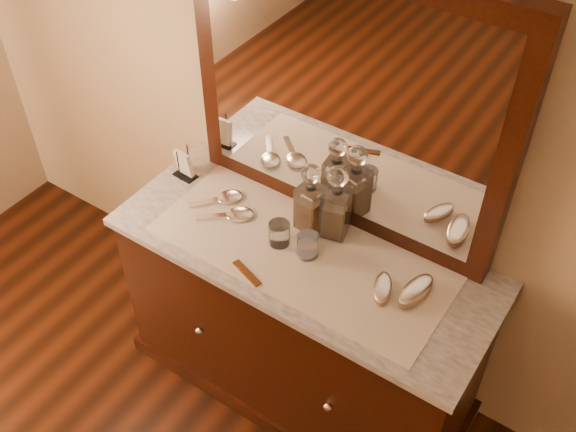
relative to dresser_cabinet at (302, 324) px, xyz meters
The scene contains 18 objects.
dresser_cabinet is the anchor object (origin of this frame).
dresser_plinth 0.37m from the dresser_cabinet, ahead, with size 1.46×0.59×0.08m, color black.
knob_left 0.42m from the dresser_cabinet, 136.47° to the right, with size 0.04×0.04×0.04m, color silver.
knob_right 0.42m from the dresser_cabinet, 43.53° to the right, with size 0.04×0.04×0.04m, color silver.
marble_top 0.42m from the dresser_cabinet, ahead, with size 1.44×0.59×0.03m, color white.
mirror_frame 0.97m from the dresser_cabinet, 90.00° to the left, with size 1.20×0.08×1.00m, color black.
mirror_glass 0.96m from the dresser_cabinet, 90.00° to the left, with size 1.06×0.01×0.86m, color white.
lace_runner 0.44m from the dresser_cabinet, 90.00° to the right, with size 1.10×0.45×0.00m, color white.
pin_dish 0.45m from the dresser_cabinet, 36.85° to the right, with size 0.08×0.08×0.01m, color white.
comb 0.50m from the dresser_cabinet, 115.05° to the right, with size 0.14×0.03×0.01m, color brown.
napkin_rack 0.80m from the dresser_cabinet, behind, with size 0.10×0.06×0.14m.
decanter_left 0.57m from the dresser_cabinet, 112.05° to the left, with size 0.10×0.10×0.29m.
decanter_right 0.58m from the dresser_cabinet, 70.84° to the left, with size 0.11×0.11×0.31m.
brush_near 0.57m from the dresser_cabinet, ahead, with size 0.11×0.16×0.04m.
brush_far 0.64m from the dresser_cabinet, ahead, with size 0.10×0.18×0.05m.
hand_mirror_outer 0.61m from the dresser_cabinet, behind, with size 0.17×0.20×0.02m.
hand_mirror_inner 0.55m from the dresser_cabinet, behind, with size 0.20×0.19×0.02m.
tumblers 0.49m from the dresser_cabinet, 153.68° to the right, with size 0.20×0.09×0.09m.
Camera 1 is at (0.89, 0.53, 2.63)m, focal length 42.01 mm.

